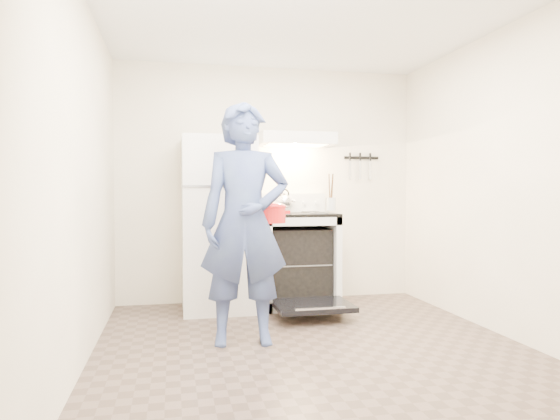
% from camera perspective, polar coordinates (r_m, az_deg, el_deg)
% --- Properties ---
extents(floor, '(3.60, 3.60, 0.00)m').
position_cam_1_polar(floor, '(3.82, 4.04, -15.71)').
color(floor, brown).
rests_on(floor, ground).
extents(back_wall, '(3.20, 0.02, 2.50)m').
position_cam_1_polar(back_wall, '(5.39, -1.27, 2.95)').
color(back_wall, white).
rests_on(back_wall, ground).
extents(refrigerator, '(0.70, 0.70, 1.70)m').
position_cam_1_polar(refrigerator, '(4.97, -7.08, -1.60)').
color(refrigerator, silver).
rests_on(refrigerator, floor).
extents(stove_body, '(0.76, 0.65, 0.92)m').
position_cam_1_polar(stove_body, '(5.17, 1.94, -5.79)').
color(stove_body, silver).
rests_on(stove_body, floor).
extents(cooktop, '(0.76, 0.65, 0.03)m').
position_cam_1_polar(cooktop, '(5.12, 1.95, -0.52)').
color(cooktop, black).
rests_on(cooktop, stove_body).
extents(backsplash, '(0.76, 0.07, 0.20)m').
position_cam_1_polar(backsplash, '(5.40, 1.21, 0.83)').
color(backsplash, silver).
rests_on(backsplash, cooktop).
extents(oven_door, '(0.70, 0.54, 0.04)m').
position_cam_1_polar(oven_door, '(4.66, 3.74, -10.84)').
color(oven_door, black).
rests_on(oven_door, floor).
extents(oven_rack, '(0.60, 0.52, 0.01)m').
position_cam_1_polar(oven_rack, '(5.17, 1.94, -6.01)').
color(oven_rack, slate).
rests_on(oven_rack, stove_body).
extents(range_hood, '(0.76, 0.50, 0.12)m').
position_cam_1_polar(range_hood, '(5.22, 1.76, 8.04)').
color(range_hood, silver).
rests_on(range_hood, back_wall).
extents(knife_strip, '(0.40, 0.02, 0.03)m').
position_cam_1_polar(knife_strip, '(5.68, 9.28, 5.91)').
color(knife_strip, black).
rests_on(knife_strip, back_wall).
extents(pizza_stone, '(0.29, 0.29, 0.02)m').
position_cam_1_polar(pizza_stone, '(5.21, 2.51, -5.80)').
color(pizza_stone, '#896D4B').
rests_on(pizza_stone, oven_rack).
extents(tea_kettle, '(0.21, 0.17, 0.25)m').
position_cam_1_polar(tea_kettle, '(5.29, 0.47, 1.07)').
color(tea_kettle, silver).
rests_on(tea_kettle, cooktop).
extents(utensil_jar, '(0.09, 0.09, 0.13)m').
position_cam_1_polar(utensil_jar, '(5.02, 5.86, 0.67)').
color(utensil_jar, silver).
rests_on(utensil_jar, cooktop).
extents(person, '(0.70, 0.49, 1.85)m').
position_cam_1_polar(person, '(3.83, -4.05, -1.53)').
color(person, navy).
rests_on(person, floor).
extents(dutch_oven, '(0.35, 0.28, 0.23)m').
position_cam_1_polar(dutch_oven, '(4.06, -1.33, -0.55)').
color(dutch_oven, red).
rests_on(dutch_oven, person).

